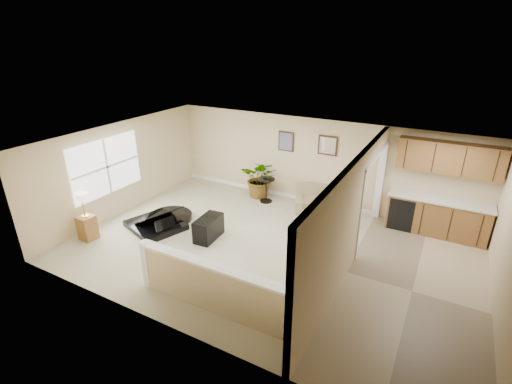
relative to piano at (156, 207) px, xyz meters
The scene contains 20 objects.
floor 3.15m from the piano, ahead, with size 9.00×9.00×0.00m, color tan.
back_wall 4.57m from the piano, 46.94° to the left, with size 9.00×0.04×2.50m, color beige.
front_wall 4.16m from the piano, 41.19° to the right, with size 9.00×0.04×2.50m, color beige.
left_wall 1.61m from the piano, 168.01° to the left, with size 0.04×6.00×2.50m, color beige.
right_wall 7.62m from the piano, ahead, with size 0.04×6.00×2.50m, color beige.
ceiling 3.67m from the piano, ahead, with size 9.00×6.00×0.04m, color silver.
kitchen_vinyl 6.26m from the piano, ahead, with size 2.70×6.00×0.01m, color tan.
interior_partition 4.96m from the piano, ahead, with size 0.18×5.99×2.50m.
pony_half_wall 3.74m from the piano, 32.32° to the right, with size 3.42×0.22×1.00m.
left_window 1.68m from the piano, behind, with size 0.05×2.15×1.45m, color white.
wall_art_left 4.09m from the piano, 56.88° to the left, with size 0.48×0.04×0.58m.
wall_mirror 4.87m from the piano, 44.03° to the left, with size 0.55×0.04×0.55m.
kitchen_cabinets 6.98m from the piano, 25.80° to the left, with size 2.36×0.65×2.33m.
piano is the anchor object (origin of this frame).
piano_bench 1.58m from the piano, ahead, with size 0.42×0.83×0.55m, color black.
loveseat 4.59m from the piano, 40.74° to the left, with size 1.86×1.43×0.88m.
accent_table 3.23m from the piano, 55.95° to the left, with size 0.51×0.51×0.74m.
palm_plant 3.28m from the piano, 63.11° to the left, with size 1.26×1.15×1.20m.
small_plant 4.97m from the piano, 27.57° to the left, with size 0.37×0.37×0.54m.
lamp_stand 1.67m from the piano, 127.03° to the right, with size 0.36×0.36×1.20m.
Camera 1 is at (3.28, -6.62, 4.63)m, focal length 26.00 mm.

